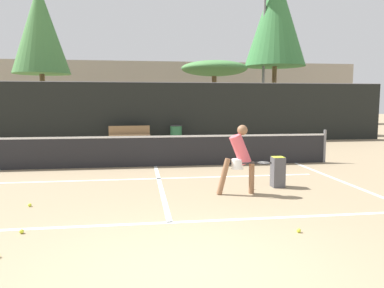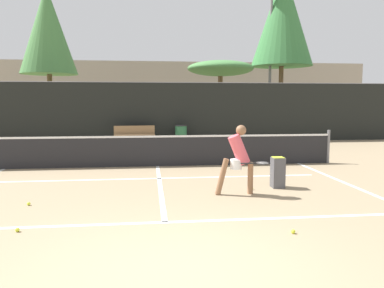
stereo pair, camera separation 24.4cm
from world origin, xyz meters
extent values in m
plane|color=#937F60|center=(0.00, 0.00, 0.00)|extent=(100.00, 100.00, 0.00)
cube|color=white|center=(0.00, 1.84, 0.00)|extent=(11.00, 0.10, 0.01)
cube|color=white|center=(0.00, 5.41, 0.00)|extent=(8.25, 0.10, 0.01)
cube|color=white|center=(0.00, 4.55, 0.00)|extent=(0.10, 5.41, 0.01)
cube|color=white|center=(4.51, 4.55, 0.00)|extent=(0.10, 6.41, 0.01)
cylinder|color=slate|center=(5.50, 7.25, 0.53)|extent=(0.09, 0.09, 1.07)
cube|color=#232326|center=(0.00, 7.25, 0.47)|extent=(11.00, 0.02, 0.95)
cube|color=white|center=(0.00, 7.25, 0.92)|extent=(11.00, 0.03, 0.06)
cube|color=black|center=(0.00, 14.01, 1.43)|extent=(24.00, 0.06, 2.86)
cylinder|color=slate|center=(0.00, 14.01, 2.88)|extent=(24.00, 0.04, 0.04)
cylinder|color=#8C6042|center=(1.91, 3.56, 0.34)|extent=(0.12, 0.12, 0.69)
cylinder|color=#8C6042|center=(1.29, 3.56, 0.39)|extent=(0.30, 0.12, 0.79)
cylinder|color=white|center=(1.59, 3.56, 0.65)|extent=(0.25, 0.25, 0.21)
cylinder|color=#E55966|center=(1.65, 3.56, 0.97)|extent=(0.49, 0.26, 0.68)
sphere|color=#8C6042|center=(1.69, 3.56, 1.38)|extent=(0.22, 0.22, 0.22)
cylinder|color=#262628|center=(1.79, 3.35, 0.70)|extent=(0.30, 0.03, 0.03)
torus|color=#262628|center=(2.10, 3.35, 0.70)|extent=(0.34, 0.34, 0.02)
cylinder|color=beige|center=(2.10, 3.35, 0.70)|extent=(0.26, 0.26, 0.01)
sphere|color=#D1E033|center=(1.91, 1.10, 0.03)|extent=(0.07, 0.07, 0.07)
sphere|color=#D1E033|center=(-2.26, 1.65, 0.03)|extent=(0.07, 0.07, 0.07)
sphere|color=#D1E033|center=(-2.56, 3.16, 0.03)|extent=(0.07, 0.07, 0.07)
sphere|color=#D1E033|center=(2.05, 3.92, 0.03)|extent=(0.07, 0.07, 0.07)
cube|color=#4C4C51|center=(2.70, 4.09, 0.35)|extent=(0.28, 0.28, 0.70)
cube|color=#D1E033|center=(2.70, 4.09, 0.68)|extent=(0.25, 0.25, 0.06)
cube|color=olive|center=(-0.92, 13.21, 0.44)|extent=(1.90, 0.48, 0.04)
cube|color=olive|center=(-0.93, 13.39, 0.65)|extent=(1.87, 0.17, 0.42)
cube|color=#333338|center=(-1.67, 13.16, 0.22)|extent=(0.06, 0.32, 0.44)
cube|color=#333338|center=(-0.17, 13.27, 0.22)|extent=(0.06, 0.32, 0.44)
cylinder|color=#28603D|center=(1.25, 13.43, 0.41)|extent=(0.55, 0.55, 0.83)
cylinder|color=black|center=(1.25, 13.43, 0.85)|extent=(0.58, 0.58, 0.04)
cube|color=maroon|center=(0.69, 18.03, 0.45)|extent=(1.63, 4.16, 0.90)
cube|color=#1E2328|center=(0.69, 17.82, 1.20)|extent=(1.37, 2.50, 0.60)
cylinder|color=black|center=(1.42, 19.36, 0.30)|extent=(0.18, 0.60, 0.60)
cylinder|color=black|center=(1.42, 16.70, 0.30)|extent=(0.18, 0.60, 0.60)
cylinder|color=slate|center=(7.03, 18.04, 4.24)|extent=(0.16, 0.16, 8.48)
cylinder|color=brown|center=(4.00, 18.02, 1.79)|extent=(0.28, 0.28, 3.57)
ellipsoid|color=#477F42|center=(4.00, 18.02, 3.92)|extent=(3.93, 3.93, 0.90)
cylinder|color=brown|center=(7.83, 18.30, 2.06)|extent=(0.28, 0.28, 4.11)
cone|color=#38753D|center=(7.83, 18.30, 6.99)|extent=(3.70, 3.70, 5.76)
cylinder|color=brown|center=(-5.86, 18.23, 1.76)|extent=(0.28, 0.28, 3.52)
cone|color=#477F42|center=(-5.86, 18.23, 5.98)|extent=(3.17, 3.17, 4.92)
cube|color=gray|center=(0.00, 27.71, 2.59)|extent=(36.00, 2.40, 5.19)
camera|label=1|loc=(-0.48, -4.12, 1.99)|focal=35.00mm
camera|label=2|loc=(-0.23, -4.15, 1.99)|focal=35.00mm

